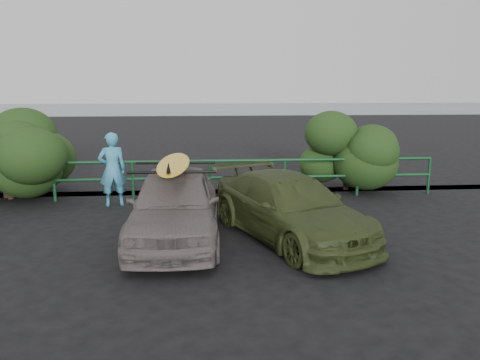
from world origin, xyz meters
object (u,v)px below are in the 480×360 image
object	(u,v)px
olive_vehicle	(290,207)
man	(112,169)
surfboard	(174,164)
guardrail	(171,180)
sedan	(175,205)

from	to	relation	value
olive_vehicle	man	size ratio (longest dim) A/B	2.33
man	surfboard	distance (m)	3.33
guardrail	olive_vehicle	xyz separation A→B (m)	(2.49, -3.44, 0.10)
guardrail	sedan	xyz separation A→B (m)	(0.28, -3.36, 0.18)
olive_vehicle	surfboard	size ratio (longest dim) A/B	1.52
olive_vehicle	surfboard	world-z (taller)	surfboard
surfboard	man	bearing A→B (deg)	121.67
man	olive_vehicle	bearing A→B (deg)	126.44
olive_vehicle	man	world-z (taller)	man
guardrail	surfboard	size ratio (longest dim) A/B	4.99
guardrail	man	world-z (taller)	man
surfboard	sedan	bearing A→B (deg)	-179.17
guardrail	sedan	bearing A→B (deg)	-85.23
guardrail	olive_vehicle	world-z (taller)	olive_vehicle
guardrail	sedan	distance (m)	3.38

